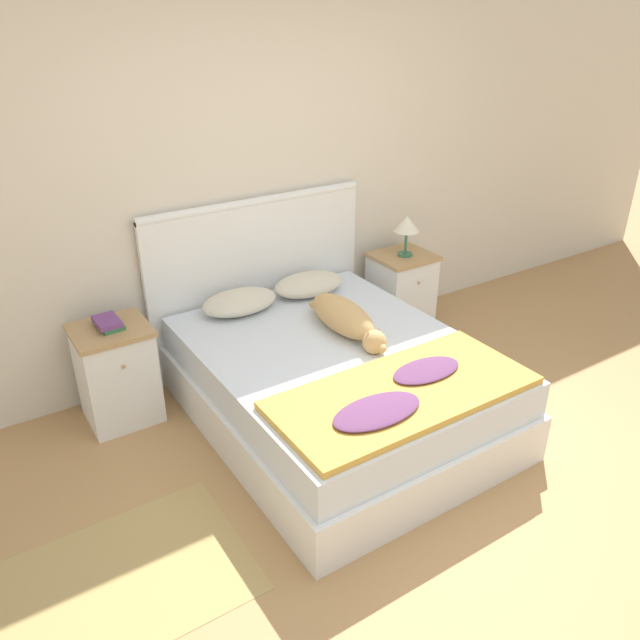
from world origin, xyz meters
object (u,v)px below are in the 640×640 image
(pillow_left, at_px, (239,302))
(book_stack, at_px, (108,323))
(nightstand_left, at_px, (117,374))
(table_lamp, at_px, (407,226))
(pillow_right, at_px, (309,284))
(dog, at_px, (345,318))
(nightstand_right, at_px, (401,292))
(bed, at_px, (337,385))

(pillow_left, bearing_deg, book_stack, 178.85)
(nightstand_left, distance_m, pillow_left, 0.88)
(nightstand_left, xyz_separation_m, book_stack, (0.00, 0.02, 0.34))
(table_lamp, bearing_deg, pillow_right, 178.27)
(dog, xyz_separation_m, book_stack, (-1.25, 0.63, 0.04))
(pillow_right, bearing_deg, nightstand_right, -0.21)
(nightstand_left, distance_m, table_lamp, 2.28)
(pillow_left, distance_m, dog, 0.74)
(nightstand_right, xyz_separation_m, book_stack, (-2.21, 0.02, 0.34))
(bed, relative_size, nightstand_left, 3.08)
(nightstand_right, height_order, pillow_right, pillow_right)
(nightstand_left, bearing_deg, nightstand_right, 0.00)
(bed, distance_m, nightstand_left, 1.34)
(pillow_left, height_order, book_stack, book_stack)
(nightstand_left, distance_m, pillow_right, 1.40)
(bed, bearing_deg, nightstand_left, 145.90)
(book_stack, bearing_deg, nightstand_left, -91.01)
(bed, xyz_separation_m, nightstand_right, (1.11, 0.75, 0.06))
(book_stack, bearing_deg, bed, -34.81)
(nightstand_left, height_order, dog, dog)
(nightstand_right, xyz_separation_m, pillow_right, (-0.84, 0.00, 0.27))
(bed, height_order, dog, dog)
(table_lamp, bearing_deg, nightstand_right, 90.00)
(dog, bearing_deg, pillow_left, 123.84)
(bed, xyz_separation_m, book_stack, (-1.11, 0.77, 0.40))
(nightstand_right, xyz_separation_m, pillow_left, (-1.37, 0.00, 0.27))
(dog, bearing_deg, table_lamp, 31.62)
(nightstand_left, bearing_deg, pillow_left, 0.21)
(nightstand_left, relative_size, book_stack, 2.81)
(pillow_right, bearing_deg, nightstand_left, -179.87)
(pillow_right, height_order, dog, dog)
(pillow_right, distance_m, book_stack, 1.38)
(table_lamp, bearing_deg, pillow_left, 178.94)
(nightstand_left, bearing_deg, pillow_right, 0.13)
(pillow_left, height_order, pillow_right, same)
(bed, bearing_deg, table_lamp, 33.30)
(nightstand_right, relative_size, dog, 0.79)
(nightstand_right, distance_m, pillow_left, 1.40)
(bed, bearing_deg, book_stack, 145.19)
(pillow_right, distance_m, dog, 0.63)
(pillow_right, bearing_deg, dog, -100.94)
(bed, height_order, nightstand_left, nightstand_left)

